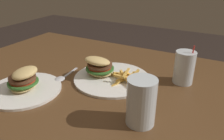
% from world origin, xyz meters
% --- Properties ---
extents(dining_table, '(1.55, 1.07, 0.75)m').
position_xyz_m(dining_table, '(0.00, 0.00, 0.65)').
color(dining_table, brown).
rests_on(dining_table, ground_plane).
extents(meal_plate_near, '(0.32, 0.32, 0.10)m').
position_xyz_m(meal_plate_near, '(0.04, -0.10, 0.78)').
color(meal_plate_near, white).
rests_on(meal_plate_near, dining_table).
extents(beer_glass, '(0.09, 0.09, 0.15)m').
position_xyz_m(beer_glass, '(-0.20, 0.11, 0.82)').
color(beer_glass, silver).
rests_on(beer_glass, dining_table).
extents(juice_glass, '(0.08, 0.08, 0.16)m').
position_xyz_m(juice_glass, '(-0.25, -0.21, 0.81)').
color(juice_glass, silver).
rests_on(juice_glass, dining_table).
extents(spoon, '(0.05, 0.16, 0.01)m').
position_xyz_m(spoon, '(0.20, 0.01, 0.76)').
color(spoon, silver).
rests_on(spoon, dining_table).
extents(meal_plate_far, '(0.28, 0.28, 0.10)m').
position_xyz_m(meal_plate_far, '(0.26, 0.14, 0.78)').
color(meal_plate_far, white).
rests_on(meal_plate_far, dining_table).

